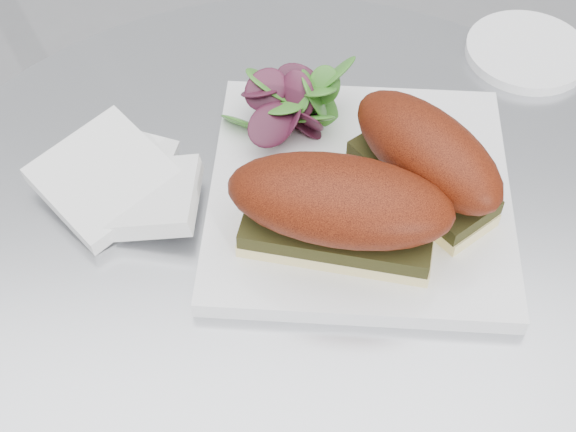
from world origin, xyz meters
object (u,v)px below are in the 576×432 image
plate (359,193)px  sandwich_left (339,208)px  sandwich_right (426,158)px  saucer (527,52)px

plate → sandwich_left: bearing=-113.8°
plate → sandwich_right: 0.07m
sandwich_right → saucer: 0.24m
plate → sandwich_right: bearing=-9.9°
sandwich_left → sandwich_right: 0.09m
sandwich_right → plate: bearing=-135.1°
sandwich_left → saucer: bearing=62.4°
sandwich_left → saucer: 0.32m
plate → sandwich_right: (0.05, -0.01, 0.05)m
plate → saucer: size_ratio=2.07×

